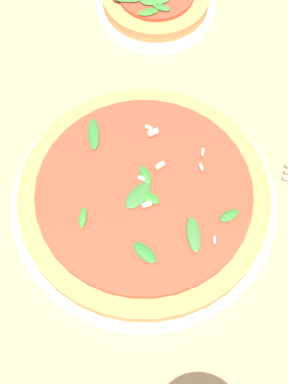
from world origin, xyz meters
The scene contains 3 objects.
ground_plane centered at (0.00, 0.00, 0.00)m, with size 6.00×6.00×0.00m, color #9E7A56.
pizza_arugula_main centered at (-0.01, 0.02, 0.02)m, with size 0.32×0.32×0.05m.
pizza_personal_side centered at (0.13, -0.27, 0.02)m, with size 0.17×0.17×0.05m.
Camera 1 is at (-0.14, 0.26, 0.59)m, focal length 50.00 mm.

